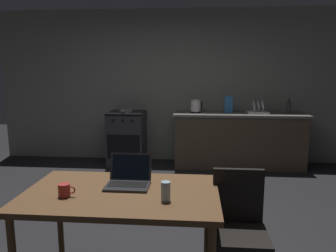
% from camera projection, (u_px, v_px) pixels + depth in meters
% --- Properties ---
extents(ground_plane, '(12.00, 12.00, 0.00)m').
position_uv_depth(ground_plane, '(135.00, 227.00, 3.39)').
color(ground_plane, black).
extents(back_wall, '(6.40, 0.10, 2.64)m').
position_uv_depth(back_wall, '(179.00, 86.00, 5.76)').
color(back_wall, gray).
rests_on(back_wall, ground_plane).
extents(kitchen_counter, '(2.16, 0.64, 0.90)m').
position_uv_depth(kitchen_counter, '(238.00, 140.00, 5.48)').
color(kitchen_counter, '#4C3D2D').
rests_on(kitchen_counter, ground_plane).
extents(stove_oven, '(0.60, 0.62, 0.90)m').
position_uv_depth(stove_oven, '(127.00, 138.00, 5.63)').
color(stove_oven, '#2D2D30').
rests_on(stove_oven, ground_plane).
extents(dining_table, '(1.38, 0.84, 0.76)m').
position_uv_depth(dining_table, '(122.00, 201.00, 2.35)').
color(dining_table, brown).
rests_on(dining_table, ground_plane).
extents(chair, '(0.40, 0.40, 0.88)m').
position_uv_depth(chair, '(239.00, 222.00, 2.41)').
color(chair, black).
rests_on(chair, ground_plane).
extents(laptop, '(0.32, 0.28, 0.22)m').
position_uv_depth(laptop, '(129.00, 179.00, 2.45)').
color(laptop, '#232326').
rests_on(laptop, dining_table).
extents(electric_kettle, '(0.20, 0.17, 0.22)m').
position_uv_depth(electric_kettle, '(196.00, 106.00, 5.44)').
color(electric_kettle, black).
rests_on(electric_kettle, kitchen_counter).
extents(bottle, '(0.06, 0.06, 0.26)m').
position_uv_depth(bottle, '(289.00, 107.00, 5.26)').
color(bottle, '#2D2D33').
rests_on(bottle, kitchen_counter).
extents(frying_pan, '(0.24, 0.41, 0.05)m').
position_uv_depth(frying_pan, '(125.00, 110.00, 5.52)').
color(frying_pan, gray).
rests_on(frying_pan, stove_oven).
extents(coffee_mug, '(0.12, 0.08, 0.09)m').
position_uv_depth(coffee_mug, '(65.00, 190.00, 2.23)').
color(coffee_mug, '#9E2D28').
rests_on(coffee_mug, dining_table).
extents(drinking_glass, '(0.06, 0.06, 0.13)m').
position_uv_depth(drinking_glass, '(166.00, 191.00, 2.15)').
color(drinking_glass, '#99B7C6').
rests_on(drinking_glass, dining_table).
extents(cereal_box, '(0.13, 0.05, 0.27)m').
position_uv_depth(cereal_box, '(229.00, 104.00, 5.41)').
color(cereal_box, '#3372B2').
rests_on(cereal_box, kitchen_counter).
extents(dish_rack, '(0.34, 0.26, 0.21)m').
position_uv_depth(dish_rack, '(258.00, 110.00, 5.37)').
color(dish_rack, silver).
rests_on(dish_rack, kitchen_counter).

